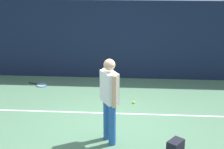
# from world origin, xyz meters

# --- Properties ---
(ground_plane) EXTENTS (12.00, 12.00, 0.00)m
(ground_plane) POSITION_xyz_m (0.00, 0.00, 0.00)
(ground_plane) COLOR #4C7556
(back_fence) EXTENTS (10.00, 0.10, 2.30)m
(back_fence) POSITION_xyz_m (0.00, 3.00, 1.15)
(back_fence) COLOR #141E38
(back_fence) RESTS_ON ground
(court_line) EXTENTS (9.00, 0.05, 0.00)m
(court_line) POSITION_xyz_m (0.00, 0.51, 0.00)
(court_line) COLOR white
(court_line) RESTS_ON ground
(tennis_player) EXTENTS (0.39, 0.47, 1.70)m
(tennis_player) POSITION_xyz_m (0.03, -0.75, 0.97)
(tennis_player) COLOR #2659A5
(tennis_player) RESTS_ON ground
(tennis_racket) EXTENTS (0.64, 0.42, 0.03)m
(tennis_racket) POSITION_xyz_m (-2.14, 2.19, 0.01)
(tennis_racket) COLOR black
(tennis_racket) RESTS_ON ground
(tennis_ball_near_player) EXTENTS (0.07, 0.07, 0.07)m
(tennis_ball_near_player) POSITION_xyz_m (-0.20, 1.16, 0.03)
(tennis_ball_near_player) COLOR #CCE033
(tennis_ball_near_player) RESTS_ON ground
(tennis_ball_by_fence) EXTENTS (0.07, 0.07, 0.07)m
(tennis_ball_by_fence) POSITION_xyz_m (0.49, 1.11, 0.03)
(tennis_ball_by_fence) COLOR #CCE033
(tennis_ball_by_fence) RESTS_ON ground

